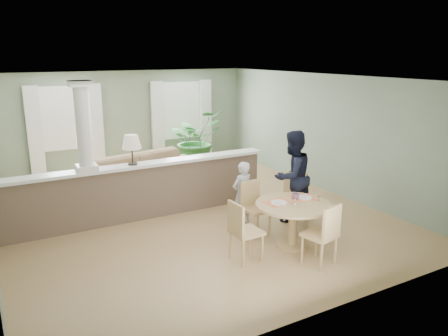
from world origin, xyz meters
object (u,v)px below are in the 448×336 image
sofa (144,175)px  chair_far_boy (254,205)px  chair_far_man (296,197)px  chair_near (324,232)px  man_person (292,176)px  chair_side (242,229)px  child_person (242,194)px  dining_table (293,212)px  houseplant (196,139)px

sofa → chair_far_boy: size_ratio=3.20×
chair_far_man → chair_near: (-0.67, -1.52, -0.01)m
chair_far_man → man_person: size_ratio=0.57×
sofa → chair_side: chair_side is taller
child_person → sofa: bearing=-81.5°
man_person → dining_table: bearing=43.3°
houseplant → dining_table: size_ratio=1.31×
houseplant → chair_side: (-1.84, -5.51, -0.28)m
chair_far_man → child_person: (-0.91, 0.44, 0.07)m
chair_near → man_person: man_person is taller
sofa → houseplant: bearing=25.4°
chair_side → dining_table: bearing=-88.8°
chair_far_boy → chair_near: chair_near is taller
chair_side → child_person: size_ratio=0.79×
dining_table → man_person: size_ratio=0.71×
chair_far_man → chair_near: 1.66m
chair_near → chair_far_man: bearing=-126.6°
chair_far_man → man_person: 0.41m
dining_table → chair_far_man: (0.65, 0.74, -0.05)m
chair_far_boy → man_person: 1.04m
chair_far_man → chair_side: size_ratio=1.02×
child_person → man_person: man_person is taller
sofa → chair_far_man: size_ratio=3.04×
chair_far_man → child_person: child_person is taller
chair_far_boy → chair_far_man: 0.90m
man_person → chair_near: bearing=57.1°
chair_far_boy → child_person: 0.38m
chair_side → child_person: child_person is taller
sofa → man_person: man_person is taller
child_person → man_person: (0.98, -0.21, 0.26)m
chair_near → chair_side: 1.24m
houseplant → chair_near: (-0.84, -6.24, -0.28)m
sofa → chair_far_boy: chair_far_boy is taller
sofa → child_person: 2.90m
chair_far_boy → man_person: (0.96, 0.16, 0.36)m
chair_far_boy → child_person: bearing=88.9°
sofa → child_person: bearing=-82.4°
dining_table → chair_near: bearing=-91.3°
chair_far_man → chair_side: 1.85m
chair_far_boy → chair_near: bearing=-85.0°
houseplant → child_person: houseplant is taller
sofa → dining_table: 4.09m
dining_table → chair_far_man: size_ratio=1.26×
houseplant → man_person: 4.49m
dining_table → chair_far_man: bearing=48.6°
houseplant → chair_near: houseplant is taller
child_person → man_person: 1.03m
chair_far_man → chair_near: size_ratio=1.02×
chair_near → child_person: 1.98m
chair_side → man_person: size_ratio=0.55×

